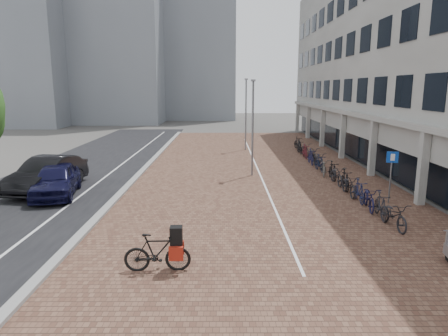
% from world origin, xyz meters
% --- Properties ---
extents(ground, '(140.00, 140.00, 0.00)m').
position_xyz_m(ground, '(0.00, 0.00, 0.00)').
color(ground, '#474442').
rests_on(ground, ground).
extents(plaza_brick, '(14.50, 42.00, 0.04)m').
position_xyz_m(plaza_brick, '(2.00, 12.00, 0.01)').
color(plaza_brick, brown).
rests_on(plaza_brick, ground).
extents(street_asphalt, '(8.00, 50.00, 0.03)m').
position_xyz_m(street_asphalt, '(-9.00, 12.00, 0.01)').
color(street_asphalt, black).
rests_on(street_asphalt, ground).
extents(curb, '(0.35, 42.00, 0.14)m').
position_xyz_m(curb, '(-5.10, 12.00, 0.07)').
color(curb, gray).
rests_on(curb, ground).
extents(lane_line, '(0.12, 44.00, 0.00)m').
position_xyz_m(lane_line, '(-7.00, 12.00, 0.02)').
color(lane_line, white).
rests_on(lane_line, street_asphalt).
extents(parking_line, '(0.10, 30.00, 0.00)m').
position_xyz_m(parking_line, '(2.20, 12.00, 0.04)').
color(parking_line, white).
rests_on(parking_line, plaza_brick).
extents(office_building, '(8.40, 40.00, 15.00)m').
position_xyz_m(office_building, '(12.97, 16.00, 8.44)').
color(office_building, '#ABABA6').
rests_on(office_building, ground).
extents(bg_towers, '(33.00, 23.00, 32.00)m').
position_xyz_m(bg_towers, '(-14.34, 48.94, 13.96)').
color(bg_towers, gray).
rests_on(bg_towers, ground).
extents(car_navy, '(2.78, 4.95, 1.59)m').
position_xyz_m(car_navy, '(-8.16, 5.62, 0.79)').
color(car_navy, black).
rests_on(car_navy, ground).
extents(car_dark, '(2.57, 5.42, 1.72)m').
position_xyz_m(car_dark, '(-9.03, 6.70, 0.86)').
color(car_dark, black).
rests_on(car_dark, ground).
extents(hero_bike, '(1.93, 0.61, 1.35)m').
position_xyz_m(hero_bike, '(-1.94, -2.59, 0.60)').
color(hero_bike, black).
rests_on(hero_bike, ground).
extents(parking_sign, '(0.50, 0.13, 2.40)m').
position_xyz_m(parking_sign, '(7.50, 4.20, 1.61)').
color(parking_sign, slate).
rests_on(parking_sign, ground).
extents(lamp_near, '(0.12, 0.12, 5.59)m').
position_xyz_m(lamp_near, '(1.69, 10.06, 2.80)').
color(lamp_near, gray).
rests_on(lamp_near, ground).
extents(lamp_far, '(0.12, 0.12, 5.87)m').
position_xyz_m(lamp_far, '(1.87, 20.05, 2.93)').
color(lamp_far, gray).
rests_on(lamp_far, ground).
extents(bike_row, '(1.26, 21.46, 1.05)m').
position_xyz_m(bike_row, '(6.21, 10.65, 0.52)').
color(bike_row, black).
rests_on(bike_row, ground).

